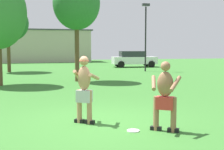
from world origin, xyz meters
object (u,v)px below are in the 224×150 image
at_px(tree_left_field, 76,4).
at_px(car_white_mid_lot, 134,59).
at_px(player_with_cap, 84,86).
at_px(player_in_red, 165,95).
at_px(frisbee, 133,131).
at_px(lamp_post, 146,30).
at_px(tree_near_building, 8,23).

bearing_deg(tree_left_field, car_white_mid_lot, 57.96).
relative_size(player_with_cap, player_in_red, 1.07).
distance_m(frisbee, lamp_post, 18.23).
bearing_deg(player_with_cap, tree_near_building, 100.49).
bearing_deg(player_in_red, car_white_mid_lot, 73.61).
distance_m(car_white_mid_lot, tree_near_building, 12.37).
xyz_separation_m(player_with_cap, frisbee, (0.97, -1.02, -0.94)).
bearing_deg(player_with_cap, frisbee, -46.51).
xyz_separation_m(player_with_cap, tree_left_field, (1.10, 9.68, 3.43)).
relative_size(player_in_red, tree_near_building, 0.31).
height_order(player_with_cap, lamp_post, lamp_post).
distance_m(player_with_cap, lamp_post, 17.53).
distance_m(frisbee, tree_left_field, 11.56).
bearing_deg(car_white_mid_lot, frisbee, -108.17).
bearing_deg(player_in_red, player_with_cap, 144.44).
bearing_deg(player_in_red, tree_near_building, 104.73).
xyz_separation_m(frisbee, car_white_mid_lot, (7.25, 22.08, 0.81)).
height_order(frisbee, tree_near_building, tree_near_building).
bearing_deg(car_white_mid_lot, lamp_post, -98.15).
bearing_deg(frisbee, tree_near_building, 102.81).
height_order(player_in_red, lamp_post, lamp_post).
distance_m(player_in_red, lamp_post, 18.02).
height_order(lamp_post, tree_left_field, tree_left_field).
bearing_deg(frisbee, player_in_red, -13.79).
distance_m(player_in_red, tree_left_field, 11.45).
height_order(player_with_cap, player_in_red, player_with_cap).
height_order(player_in_red, tree_left_field, tree_left_field).
distance_m(player_with_cap, frisbee, 1.69).
xyz_separation_m(tree_left_field, tree_near_building, (-4.33, 7.76, -0.58)).
relative_size(player_with_cap, tree_left_field, 0.29).
bearing_deg(tree_left_field, frisbee, -90.68).
bearing_deg(tree_near_building, car_white_mid_lot, 17.50).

